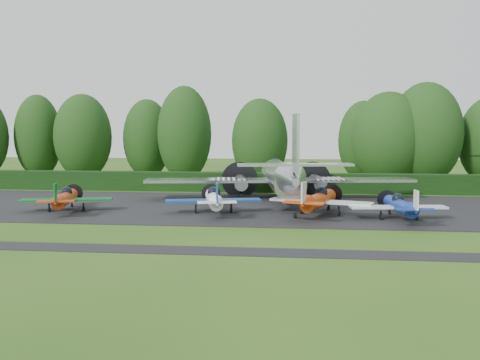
# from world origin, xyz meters

# --- Properties ---
(ground) EXTENTS (160.00, 160.00, 0.00)m
(ground) POSITION_xyz_m (0.00, 0.00, 0.00)
(ground) COLOR #274F16
(ground) RESTS_ON ground
(apron) EXTENTS (70.00, 18.00, 0.01)m
(apron) POSITION_xyz_m (0.00, 10.00, 0.00)
(apron) COLOR black
(apron) RESTS_ON ground
(taxiway_verge) EXTENTS (70.00, 2.00, 0.00)m
(taxiway_verge) POSITION_xyz_m (0.00, -6.00, 0.00)
(taxiway_verge) COLOR black
(taxiway_verge) RESTS_ON ground
(hedgerow) EXTENTS (90.00, 1.60, 2.00)m
(hedgerow) POSITION_xyz_m (0.00, 21.00, 0.00)
(hedgerow) COLOR black
(hedgerow) RESTS_ON ground
(transport_plane) EXTENTS (24.87, 19.07, 7.97)m
(transport_plane) POSITION_xyz_m (1.37, 13.89, 2.22)
(transport_plane) COLOR silver
(transport_plane) RESTS_ON ground
(light_plane_red) EXTENTS (7.10, 7.47, 2.73)m
(light_plane_red) POSITION_xyz_m (-15.29, 5.84, 1.14)
(light_plane_red) COLOR #B73610
(light_plane_red) RESTS_ON ground
(light_plane_white) EXTENTS (7.41, 7.79, 2.85)m
(light_plane_white) POSITION_xyz_m (-3.56, 6.35, 1.19)
(light_plane_white) COLOR white
(light_plane_white) RESTS_ON ground
(light_plane_orange) EXTENTS (7.83, 8.24, 3.01)m
(light_plane_orange) POSITION_xyz_m (4.47, 6.26, 1.25)
(light_plane_orange) COLOR #C83D0B
(light_plane_orange) RESTS_ON ground
(light_plane_blue) EXTENTS (6.93, 7.29, 2.66)m
(light_plane_blue) POSITION_xyz_m (10.18, 4.79, 1.11)
(light_plane_blue) COLOR navy
(light_plane_blue) RESTS_ON ground
(tree_0) EXTENTS (6.27, 6.27, 10.05)m
(tree_0) POSITION_xyz_m (11.00, 34.29, 5.01)
(tree_0) COLOR black
(tree_0) RESTS_ON ground
(tree_1) EXTENTS (6.71, 6.71, 11.84)m
(tree_1) POSITION_xyz_m (-11.22, 31.47, 5.90)
(tree_1) COLOR black
(tree_1) RESTS_ON ground
(tree_3) EXTENTS (6.04, 6.04, 11.01)m
(tree_3) POSITION_xyz_m (-31.35, 33.40, 5.49)
(tree_3) COLOR black
(tree_3) RESTS_ON ground
(tree_4) EXTENTS (6.31, 6.31, 10.40)m
(tree_4) POSITION_xyz_m (-16.96, 34.81, 5.19)
(tree_4) COLOR black
(tree_4) RESTS_ON ground
(tree_5) EXTENTS (7.33, 7.33, 10.99)m
(tree_5) POSITION_xyz_m (-24.76, 32.33, 5.48)
(tree_5) COLOR black
(tree_5) RESTS_ON ground
(tree_7) EXTENTS (8.41, 8.41, 11.93)m
(tree_7) POSITION_xyz_m (17.52, 30.06, 5.95)
(tree_7) COLOR black
(tree_7) RESTS_ON ground
(tree_9) EXTENTS (6.74, 6.74, 10.14)m
(tree_9) POSITION_xyz_m (-1.74, 29.96, 5.06)
(tree_9) COLOR black
(tree_9) RESTS_ON ground
(tree_10) EXTENTS (8.47, 8.47, 10.85)m
(tree_10) POSITION_xyz_m (13.32, 29.85, 5.42)
(tree_10) COLOR black
(tree_10) RESTS_ON ground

